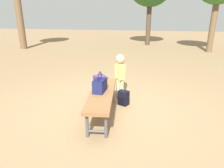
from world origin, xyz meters
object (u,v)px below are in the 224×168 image
at_px(child_standing, 120,69).
at_px(backpack_large, 101,85).
at_px(park_bench, 102,95).
at_px(handbag, 100,85).
at_px(backpack_small, 123,97).

height_order(child_standing, backpack_large, child_standing).
height_order(park_bench, handbag, handbag).
height_order(park_bench, backpack_large, backpack_large).
height_order(handbag, backpack_small, handbag).
distance_m(park_bench, child_standing, 0.97).
bearing_deg(backpack_large, handbag, -166.80).
bearing_deg(park_bench, handbag, 63.92).
bearing_deg(backpack_small, park_bench, 148.90).
height_order(backpack_large, backpack_small, backpack_large).
relative_size(park_bench, child_standing, 1.71).
xyz_separation_m(backpack_large, backpack_small, (-0.34, -0.55, -0.10)).
bearing_deg(handbag, child_standing, -13.86).
relative_size(handbag, backpack_small, 1.08).
xyz_separation_m(child_standing, backpack_large, (-0.07, 0.42, -0.37)).
bearing_deg(child_standing, handbag, 166.14).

